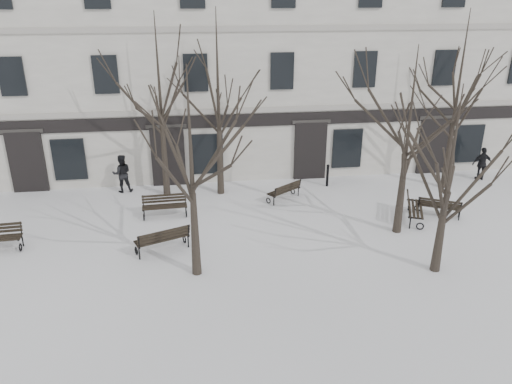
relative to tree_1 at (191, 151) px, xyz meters
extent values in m
plane|color=white|center=(2.36, 0.54, -4.35)|extent=(100.00, 100.00, 0.00)
cube|color=silver|center=(2.36, 13.54, 1.15)|extent=(40.00, 10.00, 11.00)
cube|color=#A19B93|center=(2.36, 8.51, -0.75)|extent=(40.00, 0.12, 0.25)
cube|color=#A19B93|center=(2.36, 8.51, 2.95)|extent=(40.00, 0.12, 0.25)
cube|color=black|center=(2.36, 8.50, -1.25)|extent=(40.00, 0.10, 0.60)
cube|color=black|center=(-7.64, 8.48, -2.90)|extent=(1.60, 0.22, 2.90)
cube|color=#2D2B28|center=(-7.64, 8.44, -1.40)|extent=(1.90, 0.08, 0.18)
cube|color=black|center=(-5.74, 8.49, -2.85)|extent=(1.50, 0.14, 2.00)
cube|color=black|center=(-1.14, 8.48, -2.90)|extent=(1.60, 0.22, 2.90)
cube|color=#2D2B28|center=(-1.14, 8.44, -1.40)|extent=(1.90, 0.08, 0.18)
cube|color=black|center=(0.76, 8.49, -2.85)|extent=(1.50, 0.14, 2.00)
cube|color=black|center=(5.86, 8.48, -2.90)|extent=(1.60, 0.22, 2.90)
cube|color=#2D2B28|center=(5.86, 8.44, -1.40)|extent=(1.90, 0.08, 0.18)
cube|color=black|center=(7.76, 8.49, -2.85)|extent=(1.50, 0.14, 2.00)
cube|color=black|center=(12.36, 8.48, -2.90)|extent=(1.60, 0.22, 2.90)
cube|color=#2D2B28|center=(12.36, 8.44, -1.40)|extent=(1.90, 0.08, 0.18)
cube|color=black|center=(14.26, 8.49, -2.85)|extent=(1.50, 0.14, 2.00)
cube|color=black|center=(-7.64, 8.49, 1.05)|extent=(1.10, 0.14, 1.70)
cube|color=black|center=(-3.64, 8.49, 1.05)|extent=(1.10, 0.14, 1.70)
cube|color=black|center=(0.36, 8.49, 1.05)|extent=(1.10, 0.14, 1.70)
cube|color=black|center=(4.36, 8.49, 1.05)|extent=(1.10, 0.14, 1.70)
cube|color=black|center=(8.36, 8.49, 1.05)|extent=(1.10, 0.14, 1.70)
cube|color=black|center=(12.36, 8.49, 1.05)|extent=(1.10, 0.14, 1.70)
cone|color=black|center=(0.00, 0.00, -2.89)|extent=(0.34, 0.34, 2.92)
cone|color=black|center=(7.95, 2.12, -2.83)|extent=(0.34, 0.34, 3.02)
cone|color=black|center=(8.10, -0.85, -3.01)|extent=(0.34, 0.34, 2.67)
cone|color=black|center=(-1.24, 7.14, -2.63)|extent=(0.34, 0.34, 3.42)
cone|color=black|center=(1.27, 7.06, -2.60)|extent=(0.34, 0.34, 3.48)
cone|color=black|center=(12.08, 6.43, -2.62)|extent=(0.34, 0.34, 3.45)
torus|color=black|center=(-6.40, 2.38, -4.20)|extent=(0.07, 0.31, 0.31)
cylinder|color=black|center=(-6.42, 2.77, -4.10)|extent=(0.05, 0.05, 0.48)
cube|color=black|center=(-6.41, 2.58, -3.86)|extent=(0.09, 0.59, 0.05)
cylinder|color=black|center=(-6.42, 2.86, -3.65)|extent=(0.05, 0.16, 0.53)
torus|color=black|center=(-0.42, 2.25, -4.19)|extent=(0.17, 0.31, 0.32)
cylinder|color=black|center=(-0.28, 1.89, -4.10)|extent=(0.05, 0.05, 0.49)
cube|color=black|center=(-0.35, 2.07, -3.85)|extent=(0.28, 0.58, 0.05)
torus|color=black|center=(-2.15, 1.56, -4.19)|extent=(0.17, 0.31, 0.32)
cylinder|color=black|center=(-2.00, 1.19, -4.10)|extent=(0.05, 0.05, 0.49)
cube|color=black|center=(-2.08, 1.38, -3.85)|extent=(0.28, 0.58, 0.05)
cube|color=black|center=(-1.30, 1.95, -3.83)|extent=(1.86, 0.83, 0.04)
cube|color=black|center=(-1.25, 1.81, -3.83)|extent=(1.86, 0.83, 0.04)
cube|color=black|center=(-1.19, 1.66, -3.83)|extent=(1.86, 0.83, 0.04)
cube|color=black|center=(-1.13, 1.52, -3.83)|extent=(1.86, 0.83, 0.04)
cube|color=black|center=(-1.12, 1.48, -3.69)|extent=(1.84, 0.77, 0.10)
cube|color=black|center=(-1.11, 1.46, -3.56)|extent=(1.84, 0.77, 0.10)
cube|color=black|center=(-1.10, 1.44, -3.43)|extent=(1.84, 0.77, 0.10)
cylinder|color=black|center=(-0.25, 1.81, -3.63)|extent=(0.10, 0.16, 0.54)
cylinder|color=black|center=(-1.97, 1.11, -3.63)|extent=(0.10, 0.16, 0.54)
torus|color=black|center=(11.07, 3.07, -4.21)|extent=(0.17, 0.27, 0.28)
cylinder|color=black|center=(10.91, 2.76, -4.13)|extent=(0.05, 0.05, 0.44)
cube|color=black|center=(10.99, 2.92, -3.91)|extent=(0.29, 0.49, 0.05)
torus|color=black|center=(9.62, 3.84, -4.21)|extent=(0.17, 0.27, 0.28)
cylinder|color=black|center=(9.45, 3.53, -4.13)|extent=(0.05, 0.05, 0.44)
cube|color=black|center=(9.54, 3.69, -3.91)|extent=(0.29, 0.49, 0.05)
cube|color=black|center=(10.36, 3.49, -3.89)|extent=(1.58, 0.89, 0.03)
cube|color=black|center=(10.30, 3.37, -3.89)|extent=(1.58, 0.89, 0.03)
cube|color=black|center=(10.24, 3.25, -3.89)|extent=(1.58, 0.89, 0.03)
cube|color=black|center=(10.17, 3.13, -3.89)|extent=(1.58, 0.89, 0.03)
cube|color=black|center=(10.15, 3.10, -3.76)|extent=(1.56, 0.84, 0.09)
cube|color=black|center=(10.14, 3.08, -3.65)|extent=(1.56, 0.84, 0.09)
cube|color=black|center=(10.14, 3.06, -3.53)|extent=(1.56, 0.84, 0.09)
cylinder|color=black|center=(10.87, 2.70, -3.72)|extent=(0.10, 0.14, 0.48)
cylinder|color=black|center=(9.42, 3.46, -3.72)|extent=(0.10, 0.14, 0.48)
torus|color=black|center=(-2.10, 4.47, -4.20)|extent=(0.07, 0.30, 0.30)
cylinder|color=black|center=(-2.12, 4.85, -4.11)|extent=(0.05, 0.05, 0.47)
cube|color=black|center=(-2.11, 4.66, -3.88)|extent=(0.08, 0.57, 0.05)
torus|color=black|center=(-0.35, 4.57, -4.20)|extent=(0.07, 0.30, 0.30)
cylinder|color=black|center=(-0.37, 4.94, -4.11)|extent=(0.05, 0.05, 0.47)
cube|color=black|center=(-0.36, 4.75, -3.88)|extent=(0.08, 0.57, 0.05)
cube|color=black|center=(-1.22, 4.48, -3.86)|extent=(1.86, 0.19, 0.04)
cube|color=black|center=(-1.23, 4.62, -3.86)|extent=(1.86, 0.19, 0.04)
cube|color=black|center=(-1.24, 4.77, -3.86)|extent=(1.86, 0.19, 0.04)
cube|color=black|center=(-1.24, 4.91, -3.86)|extent=(1.86, 0.19, 0.04)
cube|color=black|center=(-1.25, 4.95, -3.73)|extent=(1.86, 0.13, 0.09)
cube|color=black|center=(-1.25, 4.98, -3.60)|extent=(1.86, 0.13, 0.09)
cube|color=black|center=(-1.25, 5.00, -3.48)|extent=(1.86, 0.13, 0.09)
cylinder|color=black|center=(-2.12, 4.93, -3.67)|extent=(0.05, 0.15, 0.51)
cylinder|color=black|center=(-0.37, 5.02, -3.67)|extent=(0.05, 0.15, 0.51)
torus|color=black|center=(4.62, 6.52, -4.21)|extent=(0.20, 0.25, 0.28)
cylinder|color=black|center=(4.82, 6.24, -4.13)|extent=(0.05, 0.05, 0.43)
cube|color=black|center=(4.72, 6.38, -3.92)|extent=(0.35, 0.45, 0.05)
torus|color=black|center=(3.31, 5.56, -4.21)|extent=(0.20, 0.25, 0.28)
cylinder|color=black|center=(3.51, 5.28, -4.13)|extent=(0.05, 0.05, 0.43)
cube|color=black|center=(3.41, 5.42, -3.92)|extent=(0.35, 0.45, 0.05)
cube|color=black|center=(3.94, 6.07, -3.90)|extent=(1.44, 1.08, 0.03)
cube|color=black|center=(4.02, 5.96, -3.90)|extent=(1.44, 1.08, 0.03)
cube|color=black|center=(4.10, 5.85, -3.90)|extent=(1.44, 1.08, 0.03)
cube|color=black|center=(4.18, 5.74, -3.90)|extent=(1.44, 1.08, 0.03)
cube|color=black|center=(4.20, 5.71, -3.77)|extent=(1.41, 1.04, 0.09)
cube|color=black|center=(4.21, 5.70, -3.66)|extent=(1.41, 1.04, 0.09)
cube|color=black|center=(4.23, 5.68, -3.54)|extent=(1.41, 1.04, 0.09)
cylinder|color=black|center=(4.87, 6.18, -3.72)|extent=(0.11, 0.13, 0.48)
cylinder|color=black|center=(3.56, 5.22, -3.72)|extent=(0.11, 0.13, 0.48)
torus|color=black|center=(8.92, 2.15, -4.19)|extent=(0.31, 0.17, 0.32)
cylinder|color=black|center=(8.56, 2.29, -4.10)|extent=(0.05, 0.05, 0.49)
cube|color=black|center=(8.74, 2.22, -3.85)|extent=(0.58, 0.27, 0.05)
torus|color=black|center=(9.61, 3.88, -4.19)|extent=(0.31, 0.17, 0.32)
cylinder|color=black|center=(9.24, 4.02, -4.10)|extent=(0.05, 0.05, 0.49)
cube|color=black|center=(9.42, 3.95, -3.85)|extent=(0.58, 0.27, 0.05)
cube|color=black|center=(9.30, 3.00, -3.83)|extent=(0.82, 1.87, 0.04)
cube|color=black|center=(9.16, 3.05, -3.83)|extent=(0.82, 1.87, 0.04)
cube|color=black|center=(9.02, 3.11, -3.83)|extent=(0.82, 1.87, 0.04)
cube|color=black|center=(8.88, 3.17, -3.83)|extent=(0.82, 1.87, 0.04)
cube|color=black|center=(8.84, 3.18, -3.69)|extent=(0.76, 1.84, 0.10)
cube|color=black|center=(8.82, 3.19, -3.56)|extent=(0.76, 1.84, 0.10)
cube|color=black|center=(8.79, 3.20, -3.43)|extent=(0.76, 1.84, 0.10)
cylinder|color=black|center=(8.47, 2.33, -3.63)|extent=(0.16, 0.10, 0.54)
cylinder|color=black|center=(9.16, 4.05, -3.63)|extent=(0.16, 0.10, 0.54)
cylinder|color=black|center=(-1.27, 7.13, -3.89)|extent=(0.11, 0.11, 0.91)
sphere|color=black|center=(-1.27, 7.13, -3.42)|extent=(0.13, 0.13, 0.13)
cylinder|color=black|center=(6.47, 7.28, -3.83)|extent=(0.12, 0.12, 1.03)
sphere|color=black|center=(6.47, 7.28, -3.30)|extent=(0.14, 0.14, 0.14)
imported|color=black|center=(-3.31, 7.85, -4.35)|extent=(0.98, 0.82, 1.82)
imported|color=black|center=(14.37, 7.16, -4.35)|extent=(1.02, 0.50, 1.68)
camera|label=1|loc=(0.09, -14.77, 4.61)|focal=35.00mm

